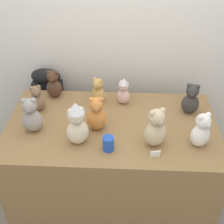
% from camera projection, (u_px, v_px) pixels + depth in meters
% --- Properties ---
extents(ground_plane, '(10.00, 10.00, 0.00)m').
position_uv_depth(ground_plane, '(111.00, 212.00, 2.57)').
color(ground_plane, gray).
extents(wall_back, '(7.00, 0.08, 2.60)m').
position_uv_depth(wall_back, '(116.00, 29.00, 2.56)').
color(wall_back, white).
rests_on(wall_back, ground_plane).
extents(display_table, '(1.65, 0.92, 0.80)m').
position_uv_depth(display_table, '(112.00, 160.00, 2.53)').
color(display_table, olive).
rests_on(display_table, ground_plane).
extents(instrument_case, '(0.28, 0.13, 0.95)m').
position_uv_depth(instrument_case, '(51.00, 110.00, 2.98)').
color(instrument_case, black).
rests_on(instrument_case, ground_plane).
extents(teddy_bear_blush, '(0.14, 0.13, 0.25)m').
position_uv_depth(teddy_bear_blush, '(123.00, 91.00, 2.45)').
color(teddy_bear_blush, beige).
rests_on(teddy_bear_blush, display_table).
extents(teddy_bear_ginger, '(0.16, 0.14, 0.29)m').
position_uv_depth(teddy_bear_ginger, '(97.00, 115.00, 2.17)').
color(teddy_bear_ginger, '#D17F3D').
rests_on(teddy_bear_ginger, display_table).
extents(teddy_bear_mocha, '(0.15, 0.14, 0.24)m').
position_uv_depth(teddy_bear_mocha, '(37.00, 99.00, 2.38)').
color(teddy_bear_mocha, '#7F6047').
rests_on(teddy_bear_mocha, display_table).
extents(teddy_bear_sand, '(0.20, 0.19, 0.31)m').
position_uv_depth(teddy_bear_sand, '(156.00, 129.00, 2.02)').
color(teddy_bear_sand, '#CCB78E').
rests_on(teddy_bear_sand, display_table).
extents(teddy_bear_honey, '(0.15, 0.14, 0.24)m').
position_uv_depth(teddy_bear_honey, '(98.00, 91.00, 2.47)').
color(teddy_bear_honey, tan).
rests_on(teddy_bear_honey, display_table).
extents(teddy_bear_ash, '(0.16, 0.14, 0.30)m').
position_uv_depth(teddy_bear_ash, '(32.00, 116.00, 2.15)').
color(teddy_bear_ash, gray).
rests_on(teddy_bear_ash, display_table).
extents(teddy_bear_charcoal, '(0.16, 0.14, 0.27)m').
position_uv_depth(teddy_bear_charcoal, '(191.00, 100.00, 2.34)').
color(teddy_bear_charcoal, '#383533').
rests_on(teddy_bear_charcoal, display_table).
extents(teddy_bear_cream, '(0.19, 0.18, 0.35)m').
position_uv_depth(teddy_bear_cream, '(77.00, 124.00, 2.03)').
color(teddy_bear_cream, beige).
rests_on(teddy_bear_cream, display_table).
extents(teddy_bear_snow, '(0.18, 0.18, 0.28)m').
position_uv_depth(teddy_bear_snow, '(201.00, 131.00, 2.03)').
color(teddy_bear_snow, white).
rests_on(teddy_bear_snow, display_table).
extents(teddy_bear_cocoa, '(0.15, 0.13, 0.26)m').
position_uv_depth(teddy_bear_cocoa, '(54.00, 85.00, 2.53)').
color(teddy_bear_cocoa, '#4C3323').
rests_on(teddy_bear_cocoa, display_table).
extents(party_cup_blue, '(0.08, 0.08, 0.11)m').
position_uv_depth(party_cup_blue, '(108.00, 144.00, 2.04)').
color(party_cup_blue, blue).
rests_on(party_cup_blue, display_table).
extents(name_card_front_left, '(0.07, 0.02, 0.05)m').
position_uv_depth(name_card_front_left, '(155.00, 154.00, 2.00)').
color(name_card_front_left, white).
rests_on(name_card_front_left, display_table).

